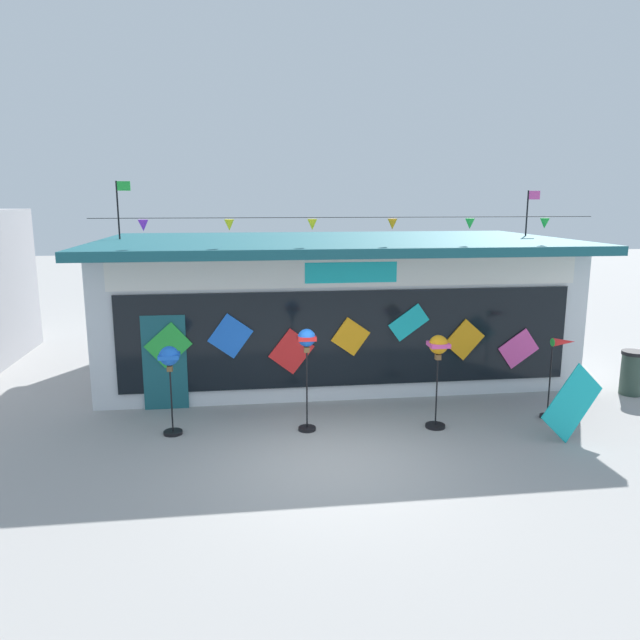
{
  "coord_description": "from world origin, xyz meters",
  "views": [
    {
      "loc": [
        -1.42,
        -9.27,
        4.3
      ],
      "look_at": [
        0.08,
        2.09,
        1.99
      ],
      "focal_mm": 33.57,
      "sensor_mm": 36.0,
      "label": 1
    }
  ],
  "objects_px": {
    "wind_spinner_far_left": "(170,366)",
    "trash_bin": "(632,373)",
    "wind_spinner_left": "(307,351)",
    "wind_spinner_center_left": "(438,356)",
    "kite_shop_building": "(332,303)",
    "display_kite_on_ground": "(572,403)",
    "wind_spinner_center_right": "(558,363)"
  },
  "relations": [
    {
      "from": "kite_shop_building",
      "to": "wind_spinner_center_right",
      "type": "distance_m",
      "value": 5.77
    },
    {
      "from": "trash_bin",
      "to": "display_kite_on_ground",
      "type": "xyz_separation_m",
      "value": [
        -2.73,
        -2.21,
        0.18
      ]
    },
    {
      "from": "kite_shop_building",
      "to": "display_kite_on_ground",
      "type": "distance_m",
      "value": 6.48
    },
    {
      "from": "wind_spinner_far_left",
      "to": "wind_spinner_left",
      "type": "distance_m",
      "value": 2.52
    },
    {
      "from": "wind_spinner_left",
      "to": "trash_bin",
      "type": "xyz_separation_m",
      "value": [
        7.46,
        1.18,
        -1.05
      ]
    },
    {
      "from": "wind_spinner_left",
      "to": "wind_spinner_center_right",
      "type": "xyz_separation_m",
      "value": [
        5.01,
        0.01,
        -0.41
      ]
    },
    {
      "from": "kite_shop_building",
      "to": "wind_spinner_far_left",
      "type": "xyz_separation_m",
      "value": [
        -3.62,
        -4.1,
        -0.38
      ]
    },
    {
      "from": "kite_shop_building",
      "to": "display_kite_on_ground",
      "type": "relative_size",
      "value": 8.71
    },
    {
      "from": "display_kite_on_ground",
      "to": "kite_shop_building",
      "type": "bearing_deg",
      "value": 124.6
    },
    {
      "from": "wind_spinner_far_left",
      "to": "wind_spinner_left",
      "type": "relative_size",
      "value": 0.86
    },
    {
      "from": "wind_spinner_far_left",
      "to": "trash_bin",
      "type": "height_order",
      "value": "wind_spinner_far_left"
    },
    {
      "from": "wind_spinner_left",
      "to": "display_kite_on_ground",
      "type": "relative_size",
      "value": 1.53
    },
    {
      "from": "kite_shop_building",
      "to": "wind_spinner_far_left",
      "type": "relative_size",
      "value": 6.63
    },
    {
      "from": "kite_shop_building",
      "to": "trash_bin",
      "type": "relative_size",
      "value": 11.22
    },
    {
      "from": "kite_shop_building",
      "to": "wind_spinner_far_left",
      "type": "height_order",
      "value": "kite_shop_building"
    },
    {
      "from": "wind_spinner_far_left",
      "to": "wind_spinner_center_right",
      "type": "distance_m",
      "value": 7.52
    },
    {
      "from": "display_kite_on_ground",
      "to": "trash_bin",
      "type": "bearing_deg",
      "value": 39.1
    },
    {
      "from": "wind_spinner_center_right",
      "to": "display_kite_on_ground",
      "type": "distance_m",
      "value": 1.17
    },
    {
      "from": "wind_spinner_left",
      "to": "wind_spinner_center_right",
      "type": "distance_m",
      "value": 5.03
    },
    {
      "from": "wind_spinner_center_left",
      "to": "kite_shop_building",
      "type": "bearing_deg",
      "value": 107.11
    },
    {
      "from": "wind_spinner_left",
      "to": "wind_spinner_center_left",
      "type": "bearing_deg",
      "value": -4.26
    },
    {
      "from": "wind_spinner_center_left",
      "to": "display_kite_on_ground",
      "type": "distance_m",
      "value": 2.53
    },
    {
      "from": "wind_spinner_far_left",
      "to": "wind_spinner_left",
      "type": "xyz_separation_m",
      "value": [
        2.51,
        -0.14,
        0.23
      ]
    },
    {
      "from": "wind_spinner_center_left",
      "to": "wind_spinner_center_right",
      "type": "bearing_deg",
      "value": 4.45
    },
    {
      "from": "trash_bin",
      "to": "display_kite_on_ground",
      "type": "distance_m",
      "value": 3.52
    },
    {
      "from": "wind_spinner_far_left",
      "to": "display_kite_on_ground",
      "type": "relative_size",
      "value": 1.31
    },
    {
      "from": "kite_shop_building",
      "to": "wind_spinner_far_left",
      "type": "distance_m",
      "value": 5.48
    },
    {
      "from": "wind_spinner_center_right",
      "to": "trash_bin",
      "type": "distance_m",
      "value": 2.79
    },
    {
      "from": "wind_spinner_far_left",
      "to": "wind_spinner_center_right",
      "type": "xyz_separation_m",
      "value": [
        7.52,
        -0.12,
        -0.19
      ]
    },
    {
      "from": "kite_shop_building",
      "to": "wind_spinner_center_right",
      "type": "bearing_deg",
      "value": -47.22
    },
    {
      "from": "kite_shop_building",
      "to": "wind_spinner_center_left",
      "type": "relative_size",
      "value": 6.16
    },
    {
      "from": "wind_spinner_left",
      "to": "wind_spinner_center_left",
      "type": "xyz_separation_m",
      "value": [
        2.47,
        -0.18,
        -0.14
      ]
    }
  ]
}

